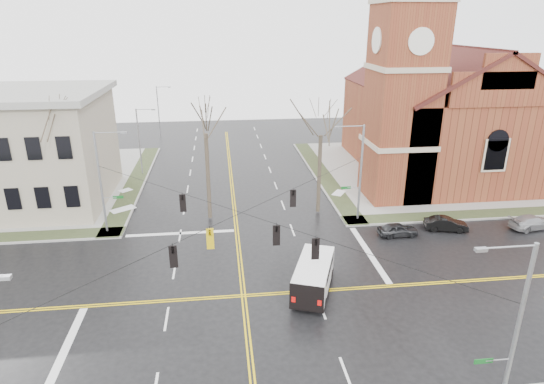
{
  "coord_description": "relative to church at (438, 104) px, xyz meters",
  "views": [
    {
      "loc": [
        -1.2,
        -26.72,
        17.59
      ],
      "look_at": [
        2.68,
        6.0,
        5.26
      ],
      "focal_mm": 30.0,
      "sensor_mm": 36.0,
      "label": 1
    }
  ],
  "objects": [
    {
      "name": "church",
      "position": [
        0.0,
        0.0,
        0.0
      ],
      "size": [
        24.28,
        27.48,
        27.5
      ],
      "color": "brown",
      "rests_on": "ground"
    },
    {
      "name": "sidewalks",
      "position": [
        -24.76,
        -24.78,
        -8.36
      ],
      "size": [
        80.0,
        80.0,
        0.17
      ],
      "color": "gray",
      "rests_on": "ground"
    },
    {
      "name": "cargo_van",
      "position": [
        -19.84,
        -24.56,
        -7.14
      ],
      "size": [
        4.09,
        6.13,
        2.19
      ],
      "rotation": [
        0.0,
        0.0,
        -0.36
      ],
      "color": "white",
      "rests_on": "ground"
    },
    {
      "name": "parked_car_b",
      "position": [
        -6.06,
        -16.44,
        -7.81
      ],
      "size": [
        3.97,
        2.18,
        1.24
      ],
      "primitive_type": "imported",
      "rotation": [
        0.0,
        0.0,
        1.33
      ],
      "color": "black",
      "rests_on": "ground"
    },
    {
      "name": "signal_pole_nw",
      "position": [
        -36.09,
        -13.28,
        -3.48
      ],
      "size": [
        2.75,
        0.22,
        9.0
      ],
      "color": "gray",
      "rests_on": "ground"
    },
    {
      "name": "streetlight_north_a",
      "position": [
        -35.42,
        3.22,
        -3.97
      ],
      "size": [
        2.3,
        0.2,
        8.0
      ],
      "color": "gray",
      "rests_on": "ground"
    },
    {
      "name": "traffic_signals",
      "position": [
        -24.76,
        -25.45,
        -2.98
      ],
      "size": [
        8.21,
        8.26,
        1.3
      ],
      "color": "black",
      "rests_on": "ground"
    },
    {
      "name": "parked_car_a",
      "position": [
        -10.79,
        -17.03,
        -7.84
      ],
      "size": [
        3.51,
        1.46,
        1.19
      ],
      "primitive_type": "imported",
      "rotation": [
        0.0,
        0.0,
        1.59
      ],
      "color": "black",
      "rests_on": "ground"
    },
    {
      "name": "civic_building_a",
      "position": [
        -46.76,
        -4.78,
        -2.93
      ],
      "size": [
        18.0,
        14.0,
        11.0
      ],
      "primitive_type": "cube",
      "color": "#A0947F",
      "rests_on": "ground"
    },
    {
      "name": "span_wires",
      "position": [
        -24.76,
        -24.78,
        -2.23
      ],
      "size": [
        23.02,
        23.02,
        0.03
      ],
      "color": "black",
      "rests_on": "ground"
    },
    {
      "name": "signal_pole_se",
      "position": [
        -13.44,
        -36.28,
        -3.48
      ],
      "size": [
        2.75,
        0.22,
        9.0
      ],
      "color": "gray",
      "rests_on": "ground"
    },
    {
      "name": "road_markings",
      "position": [
        -24.76,
        -24.78,
        -8.43
      ],
      "size": [
        100.0,
        100.0,
        0.01
      ],
      "color": "gold",
      "rests_on": "ground"
    },
    {
      "name": "ground",
      "position": [
        -24.76,
        -24.78,
        -8.43
      ],
      "size": [
        120.0,
        120.0,
        0.0
      ],
      "primitive_type": "plane",
      "color": "black",
      "rests_on": "ground"
    },
    {
      "name": "tree_nw_far",
      "position": [
        -39.91,
        -11.46,
        0.62
      ],
      "size": [
        4.0,
        4.0,
        12.52
      ],
      "color": "#3E3527",
      "rests_on": "ground"
    },
    {
      "name": "tree_ne",
      "position": [
        -16.63,
        -11.1,
        -0.15
      ],
      "size": [
        4.0,
        4.0,
        11.44
      ],
      "color": "#3E3527",
      "rests_on": "ground"
    },
    {
      "name": "tree_nw_near",
      "position": [
        -27.16,
        -11.36,
        0.41
      ],
      "size": [
        4.0,
        4.0,
        12.24
      ],
      "color": "#3E3527",
      "rests_on": "ground"
    },
    {
      "name": "parked_car_c",
      "position": [
        1.9,
        -16.98,
        -7.81
      ],
      "size": [
        4.53,
        2.39,
        1.25
      ],
      "primitive_type": "imported",
      "rotation": [
        0.0,
        0.0,
        1.72
      ],
      "color": "#9D9D9F",
      "rests_on": "ground"
    },
    {
      "name": "signal_pole_ne",
      "position": [
        -13.44,
        -13.28,
        -3.48
      ],
      "size": [
        2.75,
        0.22,
        9.0
      ],
      "color": "gray",
      "rests_on": "ground"
    },
    {
      "name": "streetlight_north_b",
      "position": [
        -35.42,
        23.22,
        -3.97
      ],
      "size": [
        2.3,
        0.2,
        8.0
      ],
      "color": "gray",
      "rests_on": "ground"
    }
  ]
}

